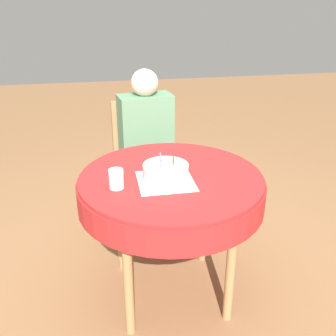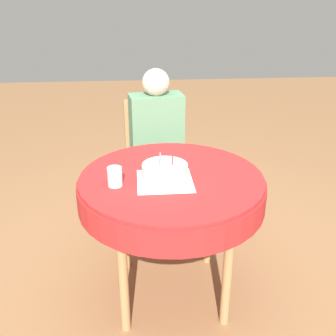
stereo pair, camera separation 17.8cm
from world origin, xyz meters
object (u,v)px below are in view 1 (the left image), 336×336
chair (144,162)px  drinking_glass (116,179)px  birthday_cake (166,173)px  person (147,141)px

chair → drinking_glass: 0.99m
birthday_cake → person: bearing=89.5°
person → birthday_cake: 0.79m
person → birthday_cake: bearing=-98.9°
birthday_cake → drinking_glass: 0.25m
person → drinking_glass: 0.86m
chair → birthday_cake: (0.01, -0.88, 0.32)m
chair → drinking_glass: bearing=-113.2°
chair → person: 0.23m
drinking_glass → chair: bearing=75.2°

